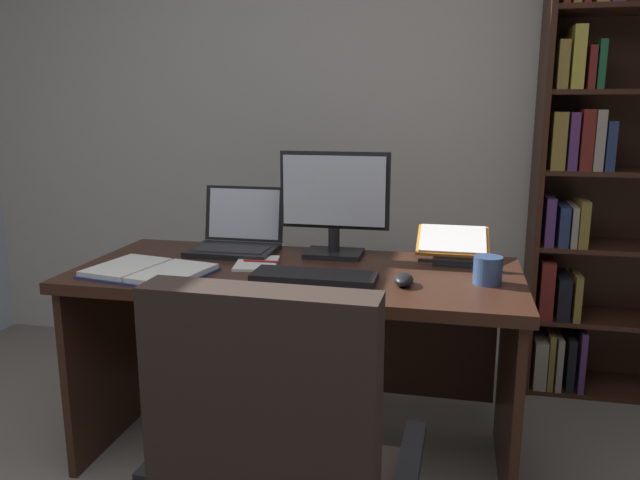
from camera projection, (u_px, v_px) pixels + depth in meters
wall_back at (343, 98)px, 3.16m from camera, size 4.65×0.12×2.70m
desk at (302, 316)px, 2.35m from camera, size 1.59×0.70×0.74m
bookshelf at (613, 173)px, 2.75m from camera, size 0.86×0.32×2.06m
monitor at (334, 205)px, 2.39m from camera, size 0.43×0.16×0.41m
laptop at (237, 238)px, 2.51m from camera, size 0.34×0.29×0.25m
keyboard at (314, 277)px, 2.10m from camera, size 0.42×0.15×0.02m
computer_mouse at (404, 280)px, 2.03m from camera, size 0.06×0.10×0.04m
reading_stand_with_book at (452, 244)px, 2.38m from camera, size 0.27×0.26×0.11m
open_binder at (149, 271)px, 2.17m from camera, size 0.45×0.37×0.02m
notepad at (257, 263)px, 2.30m from camera, size 0.18×0.23×0.01m
pen at (262, 261)px, 2.30m from camera, size 0.14×0.01×0.01m
coffee_mug at (488, 270)px, 2.05m from camera, size 0.09×0.09×0.09m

